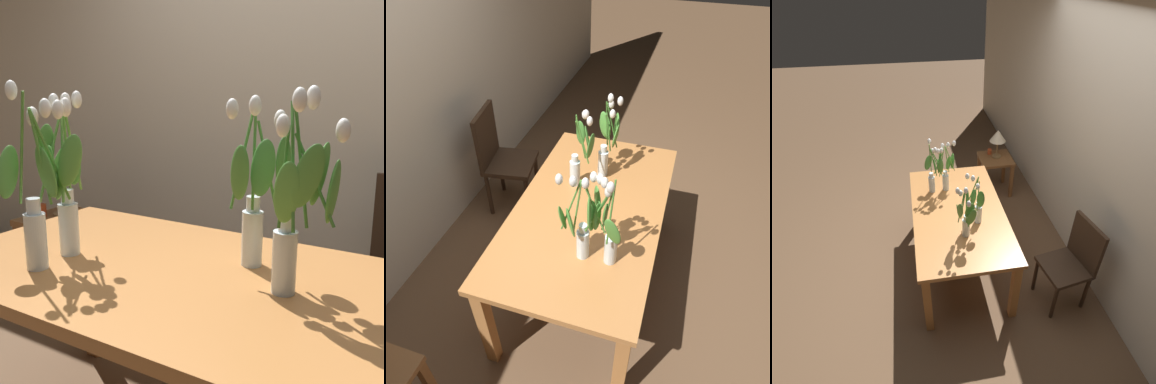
{
  "view_description": "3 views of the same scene",
  "coord_description": "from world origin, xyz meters",
  "views": [
    {
      "loc": [
        0.77,
        -1.15,
        1.3
      ],
      "look_at": [
        0.04,
        0.04,
        0.99
      ],
      "focal_mm": 43.21,
      "sensor_mm": 36.0,
      "label": 1
    },
    {
      "loc": [
        -1.66,
        -0.45,
        2.3
      ],
      "look_at": [
        -0.05,
        0.06,
        0.88
      ],
      "focal_mm": 34.74,
      "sensor_mm": 36.0,
      "label": 2
    },
    {
      "loc": [
        2.43,
        -0.37,
        2.74
      ],
      "look_at": [
        0.03,
        0.05,
        0.98
      ],
      "focal_mm": 29.78,
      "sensor_mm": 36.0,
      "label": 3
    }
  ],
  "objects": [
    {
      "name": "pillar_candle",
      "position": [
        -1.41,
        0.67,
        0.59
      ],
      "size": [
        0.06,
        0.06,
        0.07
      ],
      "primitive_type": "cylinder",
      "color": "#CC4C23",
      "rests_on": "side_table"
    },
    {
      "name": "dining_table",
      "position": [
        0.0,
        0.0,
        0.65
      ],
      "size": [
        1.6,
        0.9,
        0.74
      ],
      "color": "#B7753D",
      "rests_on": "ground"
    },
    {
      "name": "room_wall_rear",
      "position": [
        0.0,
        1.35,
        1.35
      ],
      "size": [
        9.0,
        0.1,
        2.7
      ],
      "primitive_type": "cube",
      "color": "beige",
      "rests_on": "ground"
    },
    {
      "name": "table_lamp",
      "position": [
        -1.32,
        0.75,
        0.86
      ],
      "size": [
        0.22,
        0.22,
        0.4
      ],
      "color": "olive",
      "rests_on": "side_table"
    },
    {
      "name": "tulip_vase_3",
      "position": [
        -0.39,
        -0.08,
        0.97
      ],
      "size": [
        0.24,
        0.26,
        0.56
      ],
      "color": "silver",
      "rests_on": "dining_table"
    },
    {
      "name": "side_table",
      "position": [
        -1.28,
        0.73,
        0.43
      ],
      "size": [
        0.44,
        0.44,
        0.55
      ],
      "color": "brown",
      "rests_on": "ground"
    },
    {
      "name": "tulip_vase_0",
      "position": [
        0.21,
        0.14,
        0.95
      ],
      "size": [
        0.17,
        0.17,
        0.54
      ],
      "color": "silver",
      "rests_on": "dining_table"
    },
    {
      "name": "tulip_vase_1",
      "position": [
        0.39,
        0.0,
        0.97
      ],
      "size": [
        0.19,
        0.18,
        0.57
      ],
      "color": "silver",
      "rests_on": "dining_table"
    },
    {
      "name": "tulip_vase_2",
      "position": [
        -0.39,
        -0.19,
        0.97
      ],
      "size": [
        0.17,
        0.23,
        0.59
      ],
      "color": "silver",
      "rests_on": "dining_table"
    }
  ]
}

